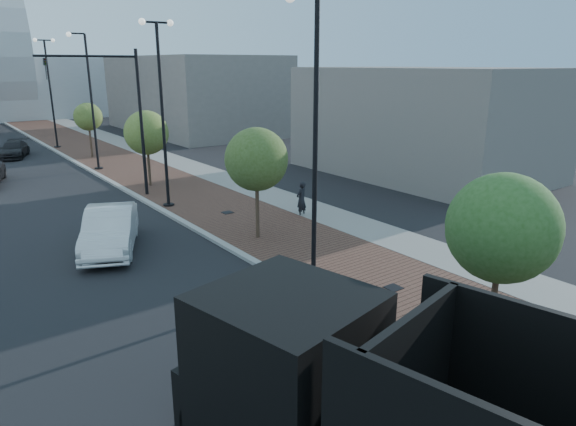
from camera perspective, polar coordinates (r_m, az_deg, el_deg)
sidewalk at (r=44.96m, az=-19.02°, el=6.28°), size 7.00×140.00×0.12m
concrete_strip at (r=45.82m, az=-15.80°, el=6.74°), size 2.40×140.00×0.13m
curb at (r=44.07m, az=-23.35°, el=5.66°), size 0.30×140.00×0.14m
white_sedan at (r=21.65m, az=-19.26°, el=-1.75°), size 3.78×5.51×1.72m
dark_car_far at (r=46.59m, az=-28.30°, el=6.27°), size 3.18×4.74×1.28m
pedestrian at (r=24.86m, az=1.50°, el=1.54°), size 0.75×0.60×1.78m
streetlight_1 at (r=16.25m, az=2.74°, el=6.03°), size 1.44×0.56×9.21m
streetlight_2 at (r=26.56m, az=-13.84°, el=10.65°), size 1.72×0.56×9.28m
streetlight_3 at (r=37.89m, az=-21.17°, el=10.89°), size 1.44×0.56×9.21m
streetlight_4 at (r=49.53m, az=-24.98°, el=12.08°), size 1.72×0.56×9.28m
traffic_mast at (r=29.03m, az=-17.88°, el=11.12°), size 5.09×0.20×8.00m
tree_0 at (r=13.51m, az=22.85°, el=-1.54°), size 2.72×2.72×4.77m
tree_1 at (r=21.08m, az=-3.47°, el=5.99°), size 2.62×2.62×4.78m
tree_2 at (r=31.75m, az=-15.47°, el=8.64°), size 2.62×2.61×4.61m
tree_3 at (r=43.11m, az=-21.38°, el=9.97°), size 2.22×2.15×4.35m
commercial_block_ne at (r=58.41m, az=-10.54°, el=12.92°), size 12.00×22.00×8.00m
commercial_block_e at (r=35.74m, az=14.75°, el=9.82°), size 10.00×16.00×7.00m
utility_cover_1 at (r=17.40m, az=11.71°, el=-8.16°), size 0.50×0.50×0.02m
utility_cover_2 at (r=25.55m, az=-6.78°, el=0.07°), size 0.50×0.50×0.02m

